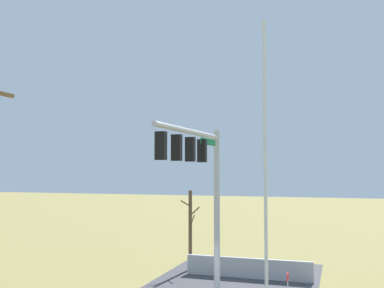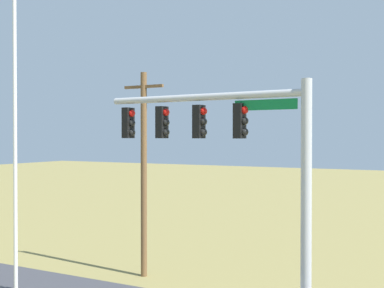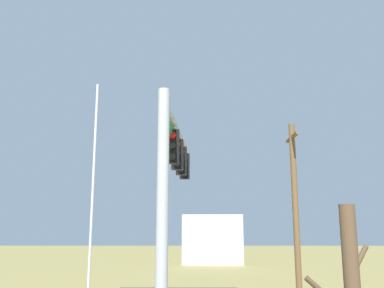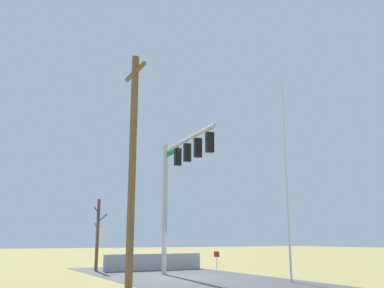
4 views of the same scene
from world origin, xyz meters
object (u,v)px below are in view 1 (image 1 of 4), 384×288
(signal_mast, at_px, (201,175))
(flagpole, at_px, (266,189))
(bare_tree, at_px, (190,229))
(open_sign, at_px, (288,281))

(signal_mast, height_order, flagpole, flagpole)
(signal_mast, bearing_deg, bare_tree, 22.40)
(flagpole, bearing_deg, signal_mast, 35.14)
(signal_mast, relative_size, open_sign, 6.05)
(flagpole, distance_m, open_sign, 7.54)
(flagpole, relative_size, open_sign, 8.13)
(signal_mast, xyz_separation_m, flagpole, (-4.84, -3.40, -0.34))
(open_sign, bearing_deg, flagpole, -179.09)
(bare_tree, distance_m, open_sign, 7.60)
(signal_mast, distance_m, bare_tree, 7.34)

